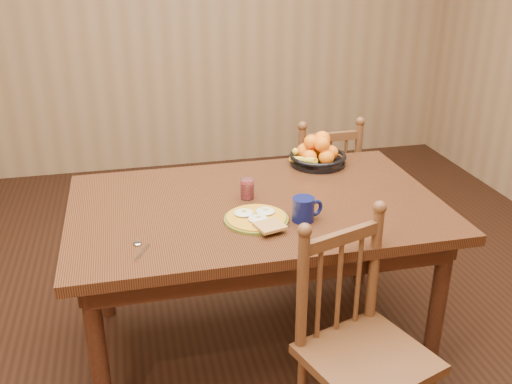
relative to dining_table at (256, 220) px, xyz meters
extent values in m
cube|color=black|center=(0.00, 0.00, -0.67)|extent=(4.50, 5.00, 0.01)
cube|color=brown|center=(0.00, 2.50, 0.68)|extent=(4.50, 0.01, 2.70)
cube|color=black|center=(0.00, 0.00, 0.06)|extent=(1.60, 1.00, 0.04)
cube|color=black|center=(0.00, 0.42, -0.01)|extent=(1.40, 0.04, 0.10)
cube|color=black|center=(0.00, -0.42, -0.01)|extent=(1.40, 0.04, 0.10)
cube|color=black|center=(0.72, 0.00, -0.01)|extent=(0.04, 0.84, 0.10)
cube|color=black|center=(-0.72, 0.00, -0.01)|extent=(0.04, 0.84, 0.10)
cylinder|color=black|center=(-0.70, -0.40, -0.31)|extent=(0.07, 0.07, 0.70)
cylinder|color=black|center=(0.70, -0.40, -0.31)|extent=(0.07, 0.07, 0.70)
cylinder|color=black|center=(-0.70, 0.40, -0.31)|extent=(0.07, 0.07, 0.70)
cylinder|color=black|center=(0.70, 0.40, -0.31)|extent=(0.07, 0.07, 0.70)
cube|color=#452514|center=(0.55, 0.76, -0.25)|extent=(0.41, 0.40, 0.04)
cylinder|color=#452514|center=(0.71, 0.92, -0.47)|extent=(0.03, 0.03, 0.40)
cylinder|color=#452514|center=(0.38, 0.91, -0.47)|extent=(0.03, 0.03, 0.40)
cylinder|color=#452514|center=(0.72, 0.61, -0.47)|extent=(0.03, 0.03, 0.40)
cylinder|color=#452514|center=(0.39, 0.60, -0.47)|extent=(0.03, 0.03, 0.40)
cylinder|color=#452514|center=(0.72, 0.59, -0.01)|extent=(0.04, 0.04, 0.48)
cylinder|color=#452514|center=(0.39, 0.58, -0.01)|extent=(0.04, 0.04, 0.48)
cylinder|color=#452514|center=(0.55, 0.59, -0.06)|extent=(0.02, 0.02, 0.37)
cube|color=#452514|center=(0.55, 0.59, 0.15)|extent=(0.33, 0.04, 0.05)
cube|color=#452514|center=(0.25, -0.70, -0.24)|extent=(0.52, 0.51, 0.04)
cylinder|color=#452514|center=(0.36, -0.49, -0.46)|extent=(0.03, 0.03, 0.40)
cylinder|color=#452514|center=(0.03, -0.59, 0.00)|extent=(0.04, 0.04, 0.49)
cylinder|color=#452514|center=(0.35, -0.48, 0.00)|extent=(0.04, 0.04, 0.49)
cylinder|color=#452514|center=(0.19, -0.53, -0.05)|extent=(0.02, 0.02, 0.37)
cube|color=#452514|center=(0.19, -0.53, 0.17)|extent=(0.33, 0.14, 0.05)
cylinder|color=#59601E|center=(-0.04, -0.17, 0.09)|extent=(0.26, 0.26, 0.01)
cylinder|color=#C58619|center=(-0.04, -0.17, 0.10)|extent=(0.24, 0.24, 0.01)
ellipsoid|color=silver|center=(-0.08, -0.14, 0.11)|extent=(0.08, 0.08, 0.01)
cube|color=#F2E08C|center=(-0.08, -0.14, 0.12)|extent=(0.02, 0.02, 0.01)
ellipsoid|color=silver|center=(0.01, -0.14, 0.11)|extent=(0.08, 0.08, 0.01)
cube|color=#F2E08C|center=(0.01, -0.14, 0.12)|extent=(0.02, 0.02, 0.01)
ellipsoid|color=silver|center=(-0.04, -0.20, 0.11)|extent=(0.08, 0.08, 0.01)
cube|color=#F2E08C|center=(-0.04, -0.20, 0.12)|extent=(0.02, 0.02, 0.01)
cube|color=brown|center=(-0.01, -0.28, 0.11)|extent=(0.13, 0.12, 0.01)
cube|color=silver|center=(0.05, -0.19, 0.09)|extent=(0.07, 0.14, 0.00)
cube|color=silver|center=(0.06, -0.10, 0.09)|extent=(0.04, 0.05, 0.00)
cube|color=silver|center=(-0.50, -0.33, 0.09)|extent=(0.06, 0.11, 0.00)
ellipsoid|color=silver|center=(-0.52, -0.26, 0.09)|extent=(0.03, 0.04, 0.01)
cylinder|color=#0A0F3B|center=(0.15, -0.21, 0.13)|extent=(0.09, 0.09, 0.10)
torus|color=#0A0F3B|center=(0.20, -0.21, 0.13)|extent=(0.07, 0.04, 0.07)
cylinder|color=black|center=(0.15, -0.21, 0.18)|extent=(0.08, 0.08, 0.00)
cylinder|color=silver|center=(-0.03, 0.05, 0.13)|extent=(0.06, 0.06, 0.09)
cylinder|color=maroon|center=(-0.03, 0.05, 0.12)|extent=(0.05, 0.05, 0.07)
cylinder|color=black|center=(0.41, 0.38, 0.09)|extent=(0.28, 0.28, 0.02)
torus|color=black|center=(0.41, 0.38, 0.13)|extent=(0.29, 0.29, 0.02)
cylinder|color=black|center=(0.41, 0.38, 0.09)|extent=(0.10, 0.10, 0.01)
sphere|color=orange|center=(0.48, 0.38, 0.14)|extent=(0.07, 0.07, 0.07)
sphere|color=orange|center=(0.43, 0.45, 0.14)|extent=(0.08, 0.08, 0.08)
sphere|color=orange|center=(0.35, 0.42, 0.15)|extent=(0.08, 0.08, 0.08)
sphere|color=orange|center=(0.35, 0.34, 0.14)|extent=(0.07, 0.07, 0.07)
sphere|color=orange|center=(0.43, 0.31, 0.14)|extent=(0.08, 0.08, 0.08)
sphere|color=orange|center=(0.44, 0.41, 0.21)|extent=(0.08, 0.08, 0.08)
sphere|color=orange|center=(0.38, 0.39, 0.20)|extent=(0.07, 0.07, 0.07)
sphere|color=orange|center=(0.42, 0.34, 0.21)|extent=(0.08, 0.08, 0.08)
cylinder|color=yellow|center=(0.32, 0.34, 0.13)|extent=(0.10, 0.17, 0.07)
camera|label=1|loc=(-0.51, -2.19, 1.13)|focal=40.00mm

